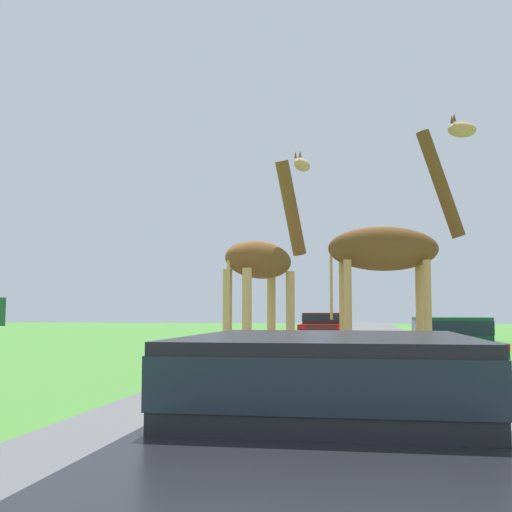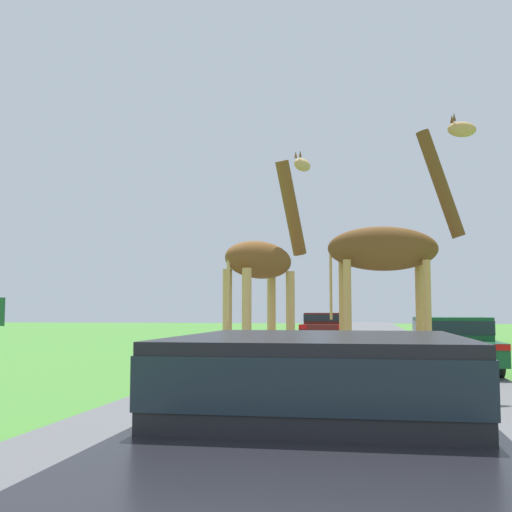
{
  "view_description": "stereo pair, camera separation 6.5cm",
  "coord_description": "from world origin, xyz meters",
  "px_view_note": "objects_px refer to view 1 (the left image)",
  "views": [
    {
      "loc": [
        0.49,
        0.07,
        1.48
      ],
      "look_at": [
        -1.77,
        13.58,
        2.67
      ],
      "focal_mm": 45.0,
      "sensor_mm": 36.0,
      "label": 1
    },
    {
      "loc": [
        0.56,
        0.08,
        1.48
      ],
      "look_at": [
        -1.77,
        13.58,
        2.67
      ],
      "focal_mm": 45.0,
      "sensor_mm": 36.0,
      "label": 2
    }
  ],
  "objects_px": {
    "giraffe_near_road": "(265,266)",
    "giraffe_companion": "(391,251)",
    "car_lead_maroon": "(331,447)",
    "car_queue_left": "(451,343)",
    "car_queue_right": "(324,328)"
  },
  "relations": [
    {
      "from": "giraffe_near_road",
      "to": "giraffe_companion",
      "type": "distance_m",
      "value": 2.94
    },
    {
      "from": "giraffe_near_road",
      "to": "car_lead_maroon",
      "type": "distance_m",
      "value": 10.28
    },
    {
      "from": "giraffe_companion",
      "to": "car_lead_maroon",
      "type": "distance_m",
      "value": 8.89
    },
    {
      "from": "giraffe_near_road",
      "to": "giraffe_companion",
      "type": "height_order",
      "value": "giraffe_companion"
    },
    {
      "from": "car_lead_maroon",
      "to": "giraffe_near_road",
      "type": "bearing_deg",
      "value": 100.82
    },
    {
      "from": "car_queue_right",
      "to": "car_queue_left",
      "type": "relative_size",
      "value": 1.02
    },
    {
      "from": "car_queue_left",
      "to": "car_queue_right",
      "type": "bearing_deg",
      "value": 108.19
    },
    {
      "from": "car_queue_left",
      "to": "giraffe_companion",
      "type": "bearing_deg",
      "value": -110.7
    },
    {
      "from": "giraffe_companion",
      "to": "car_queue_left",
      "type": "distance_m",
      "value": 4.86
    },
    {
      "from": "giraffe_near_road",
      "to": "car_queue_left",
      "type": "height_order",
      "value": "giraffe_near_road"
    },
    {
      "from": "car_lead_maroon",
      "to": "car_queue_left",
      "type": "distance_m",
      "value": 13.05
    },
    {
      "from": "car_queue_left",
      "to": "car_lead_maroon",
      "type": "bearing_deg",
      "value": -100.19
    },
    {
      "from": "giraffe_companion",
      "to": "car_queue_left",
      "type": "bearing_deg",
      "value": 147.88
    },
    {
      "from": "car_queue_right",
      "to": "car_queue_left",
      "type": "distance_m",
      "value": 12.27
    },
    {
      "from": "giraffe_near_road",
      "to": "car_lead_maroon",
      "type": "xyz_separation_m",
      "value": [
        1.9,
        -9.96,
        -1.73
      ]
    }
  ]
}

